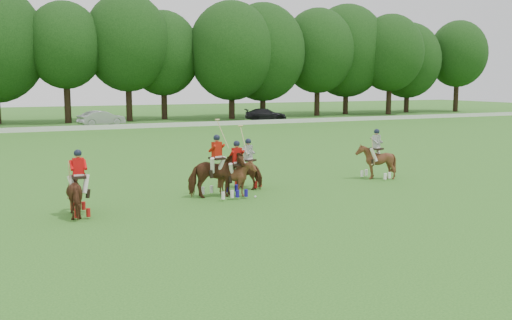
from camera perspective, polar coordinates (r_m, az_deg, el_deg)
name	(u,v)px	position (r m, az deg, el deg)	size (l,w,h in m)	color
ground	(242,224)	(18.39, -1.41, -6.41)	(180.00, 180.00, 0.00)	#27611B
tree_line	(68,46)	(64.96, -18.31, 10.81)	(117.98, 14.32, 14.75)	black
boundary_rail	(81,128)	(55.02, -17.08, 3.09)	(120.00, 0.10, 0.44)	white
car_mid	(102,118)	(59.79, -15.19, 4.05)	(1.61, 4.62, 1.52)	#A8A8AD
car_right	(266,115)	(65.30, 0.98, 4.57)	(1.94, 4.77, 1.39)	black
polo_red_a	(79,192)	(20.19, -17.24, -3.10)	(1.14, 1.84, 2.27)	#492313
polo_red_b	(217,175)	(22.27, -3.92, -1.49)	(2.15, 1.98, 3.03)	#492313
polo_red_c	(237,177)	(22.54, -1.94, -1.68)	(1.26, 1.40, 2.76)	#492313
polo_stripe_a	(248,171)	(24.31, -0.79, -1.06)	(1.49, 1.79, 2.12)	#492313
polo_stripe_b	(376,161)	(27.06, 11.90, -0.10)	(1.83, 1.91, 2.34)	#492313
polo_ball	(255,197)	(22.37, -0.07, -3.69)	(0.09, 0.09, 0.09)	white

